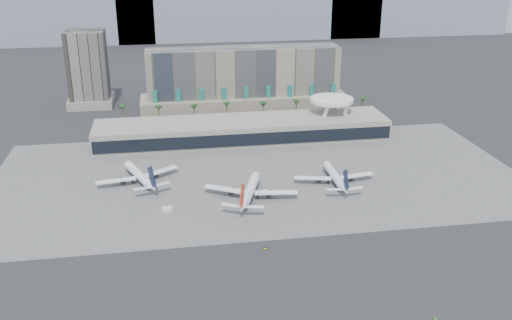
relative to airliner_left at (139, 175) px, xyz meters
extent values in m
plane|color=#232326|center=(58.24, -56.28, -3.74)|extent=(900.00, 900.00, 0.00)
cube|color=#5B5B59|center=(58.24, -1.28, -3.71)|extent=(260.00, 130.00, 0.06)
cube|color=gray|center=(-121.76, 413.72, 23.76)|extent=(260.00, 60.00, 55.00)
cube|color=gray|center=(118.24, 413.72, 31.26)|extent=(300.00, 60.00, 70.00)
cube|color=gray|center=(318.24, 413.72, 18.76)|extent=(220.00, 60.00, 45.00)
cube|color=gray|center=(68.24, 118.72, 17.26)|extent=(130.00, 22.00, 42.00)
cube|color=tan|center=(68.24, 116.72, 1.26)|extent=(140.00, 30.00, 10.00)
cube|color=#207064|center=(8.24, 106.72, 5.26)|extent=(3.00, 2.00, 18.00)
cube|color=#207064|center=(23.24, 106.72, 5.26)|extent=(3.00, 2.00, 18.00)
cube|color=#207064|center=(38.24, 106.72, 5.26)|extent=(3.00, 2.00, 18.00)
cube|color=#207064|center=(53.24, 106.72, 5.26)|extent=(3.00, 2.00, 18.00)
cube|color=#207064|center=(68.24, 106.72, 5.26)|extent=(3.00, 2.00, 18.00)
cube|color=#207064|center=(83.24, 106.72, 5.26)|extent=(3.00, 2.00, 18.00)
cube|color=#207064|center=(98.24, 106.72, 5.26)|extent=(3.00, 2.00, 18.00)
cube|color=#207064|center=(113.24, 106.72, 5.26)|extent=(3.00, 2.00, 18.00)
cube|color=#207064|center=(128.24, 106.72, 5.26)|extent=(3.00, 2.00, 18.00)
cube|color=black|center=(-36.76, 143.72, 22.26)|extent=(26.00, 26.00, 52.00)
cube|color=#A6A091|center=(-36.76, 143.72, -0.74)|extent=(30.00, 30.00, 6.00)
cube|color=#A6A091|center=(58.24, 53.72, 2.26)|extent=(170.00, 32.00, 12.00)
cube|color=black|center=(58.24, 37.52, 1.76)|extent=(168.00, 0.60, 7.00)
cube|color=black|center=(58.24, 53.72, 9.51)|extent=(170.00, 12.00, 2.50)
cylinder|color=white|center=(119.60, 66.09, 7.26)|extent=(6.98, 6.99, 21.89)
cylinder|color=white|center=(106.87, 66.09, 7.26)|extent=(6.98, 6.99, 21.89)
cylinder|color=white|center=(106.87, 53.36, 7.26)|extent=(6.98, 6.99, 21.89)
cylinder|color=white|center=(119.60, 53.36, 7.26)|extent=(6.98, 6.99, 21.89)
cylinder|color=white|center=(113.24, 59.72, 16.26)|extent=(26.00, 26.00, 2.20)
cylinder|color=white|center=(113.24, 59.72, 17.56)|extent=(16.00, 16.00, 1.20)
cylinder|color=brown|center=(-11.76, 88.72, 2.26)|extent=(0.70, 0.70, 12.00)
sphere|color=#1C481E|center=(-11.76, 88.72, 7.96)|extent=(2.80, 2.80, 2.80)
cylinder|color=brown|center=(10.24, 88.72, 2.26)|extent=(0.70, 0.70, 12.00)
sphere|color=#1C481E|center=(10.24, 88.72, 7.96)|extent=(2.80, 2.80, 2.80)
cylinder|color=brown|center=(32.24, 88.72, 2.26)|extent=(0.70, 0.70, 12.00)
sphere|color=#1C481E|center=(32.24, 88.72, 7.96)|extent=(2.80, 2.80, 2.80)
cylinder|color=brown|center=(53.24, 88.72, 2.26)|extent=(0.70, 0.70, 12.00)
sphere|color=#1C481E|center=(53.24, 88.72, 7.96)|extent=(2.80, 2.80, 2.80)
cylinder|color=brown|center=(76.24, 88.72, 2.26)|extent=(0.70, 0.70, 12.00)
sphere|color=#1C481E|center=(76.24, 88.72, 7.96)|extent=(2.80, 2.80, 2.80)
cylinder|color=brown|center=(98.24, 88.72, 2.26)|extent=(0.70, 0.70, 12.00)
sphere|color=#1C481E|center=(98.24, 88.72, 7.96)|extent=(2.80, 2.80, 2.80)
cylinder|color=brown|center=(120.24, 88.72, 2.26)|extent=(0.70, 0.70, 12.00)
sphere|color=#1C481E|center=(120.24, 88.72, 7.96)|extent=(2.80, 2.80, 2.80)
cylinder|color=brown|center=(143.24, 88.72, 2.26)|extent=(0.70, 0.70, 12.00)
sphere|color=#1C481E|center=(143.24, 88.72, 7.96)|extent=(2.80, 2.80, 2.80)
cylinder|color=white|center=(-0.67, 1.72, -0.02)|extent=(14.12, 27.75, 4.13)
cylinder|color=#0F1733|center=(-0.67, 1.72, -0.18)|extent=(13.84, 27.19, 4.05)
cone|color=white|center=(-6.56, 16.76, -0.02)|extent=(5.54, 5.83, 4.13)
cone|color=white|center=(5.97, -15.25, 0.29)|extent=(7.24, 10.16, 4.13)
cube|color=white|center=(-10.88, -3.39, -0.64)|extent=(19.02, 7.11, 0.36)
cube|color=white|center=(10.29, 4.90, -0.64)|extent=(17.80, 13.68, 0.36)
cylinder|color=black|center=(-8.18, -1.78, -1.68)|extent=(3.62, 4.68, 2.27)
cylinder|color=black|center=(7.21, 4.25, -1.68)|extent=(3.62, 4.68, 2.27)
cube|color=#0F1733|center=(6.54, -16.70, 5.66)|extent=(3.90, 8.92, 10.88)
cube|color=white|center=(2.02, -17.91, 0.80)|extent=(8.57, 4.12, 0.26)
cube|color=white|center=(10.68, -14.52, 0.80)|extent=(8.32, 6.03, 0.26)
cylinder|color=black|center=(-4.68, 11.95, -2.92)|extent=(0.52, 0.52, 1.65)
cylinder|color=black|center=(-3.37, -0.45, -2.92)|extent=(0.72, 0.72, 1.65)
cylinder|color=black|center=(2.78, 1.96, -2.92)|extent=(0.72, 0.72, 1.65)
cylinder|color=white|center=(50.75, -24.59, 0.16)|extent=(13.58, 29.40, 4.34)
cylinder|color=#0F1733|center=(50.75, -24.59, 0.00)|extent=(13.31, 28.81, 4.25)
cone|color=white|center=(56.18, -8.54, 0.16)|extent=(5.67, 6.01, 4.34)
cone|color=white|center=(44.62, -42.70, 0.48)|extent=(7.23, 10.63, 4.34)
cube|color=white|center=(39.11, -21.80, -0.49)|extent=(18.99, 13.69, 0.38)
cube|color=white|center=(61.70, -29.44, -0.49)|extent=(19.88, 6.58, 0.38)
cylinder|color=black|center=(42.36, -22.33, -1.57)|extent=(3.65, 4.87, 2.38)
cylinder|color=black|center=(58.79, -27.89, -1.57)|extent=(3.65, 4.87, 2.38)
cube|color=#AE2E13|center=(44.10, -44.24, 6.12)|extent=(3.67, 9.50, 11.41)
cube|color=white|center=(39.65, -42.17, 1.03)|extent=(8.82, 6.03, 0.27)
cube|color=white|center=(48.89, -45.29, 1.03)|extent=(8.96, 3.95, 0.27)
cylinder|color=black|center=(54.45, -13.67, -2.88)|extent=(0.54, 0.54, 1.73)
cylinder|color=black|center=(47.12, -24.51, -2.88)|extent=(0.76, 0.76, 1.73)
cylinder|color=black|center=(53.69, -26.73, -2.88)|extent=(0.76, 0.76, 1.73)
cylinder|color=white|center=(93.32, -14.57, -0.19)|extent=(4.42, 27.00, 3.95)
cylinder|color=#0F1733|center=(93.32, -14.57, -0.34)|extent=(4.33, 26.46, 3.87)
cone|color=white|center=(93.59, 0.87, -0.19)|extent=(4.03, 4.51, 3.95)
cone|color=white|center=(93.01, -31.98, 0.11)|extent=(4.10, 8.95, 3.95)
cube|color=white|center=(82.44, -15.37, -0.78)|extent=(18.20, 7.85, 0.35)
cube|color=white|center=(104.16, -15.75, -0.78)|extent=(18.20, 7.27, 0.35)
cylinder|color=black|center=(85.41, -14.92, -1.77)|extent=(2.24, 3.99, 2.17)
cylinder|color=black|center=(101.21, -15.20, -1.77)|extent=(2.24, 3.99, 2.17)
cube|color=#0F1733|center=(92.99, -33.46, 5.24)|extent=(0.65, 8.97, 10.39)
cube|color=white|center=(88.56, -32.89, 0.60)|extent=(8.14, 3.38, 0.25)
cube|color=white|center=(97.44, -33.05, 0.60)|extent=(8.10, 3.12, 0.25)
cylinder|color=black|center=(93.50, -4.07, -2.95)|extent=(0.49, 0.49, 1.58)
cylinder|color=black|center=(90.14, -15.50, -2.95)|extent=(0.69, 0.69, 1.58)
cylinder|color=black|center=(96.46, -15.61, -2.95)|extent=(0.69, 0.69, 1.58)
cube|color=silver|center=(12.63, -34.18, -2.66)|extent=(4.52, 2.32, 2.17)
cube|color=silver|center=(57.60, -22.59, -2.95)|extent=(3.37, 2.32, 1.59)
cube|color=black|center=(48.86, -72.77, -3.27)|extent=(2.08, 0.43, 0.94)
cube|color=yellow|center=(48.86, -72.94, -3.27)|extent=(1.50, 0.15, 0.56)
cylinder|color=black|center=(48.11, -72.77, -3.46)|extent=(0.11, 0.11, 0.56)
cylinder|color=black|center=(49.61, -72.77, -3.46)|extent=(0.11, 0.11, 0.56)
camera|label=1|loc=(14.54, -259.38, 107.57)|focal=40.00mm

